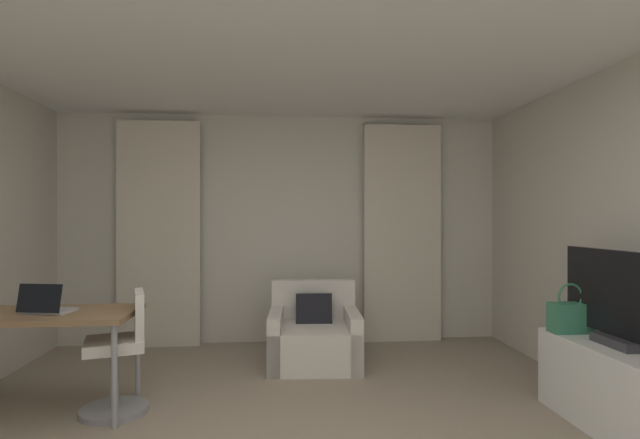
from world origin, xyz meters
The scene contains 10 objects.
wall_window centered at (0.00, 3.03, 1.30)m, with size 5.12×0.06×2.60m.
curtain_left_panel centered at (-1.38, 2.90, 1.25)m, with size 0.90×0.06×2.50m.
curtain_right_panel centered at (1.38, 2.90, 1.25)m, with size 0.90×0.06×2.50m.
armchair centered at (0.29, 2.13, 0.26)m, with size 0.91×0.91×0.78m.
desk centered at (-1.72, 1.07, 0.67)m, with size 1.20×0.65×0.74m.
desk_chair centered at (-1.22, 1.07, 0.39)m, with size 0.50×0.50×0.88m.
laptop centered at (-1.72, 1.03, 0.79)m, with size 0.36×0.30×0.22m.
tv_console centered at (2.20, 0.44, 0.28)m, with size 0.50×1.12×0.57m.
tv_flatscreen centered at (2.20, 0.43, 0.87)m, with size 0.20×1.12×0.63m.
handbag_primary centered at (2.10, 0.82, 0.69)m, with size 0.30×0.14×0.37m.
Camera 1 is at (-0.08, -2.57, 1.42)m, focal length 27.09 mm.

